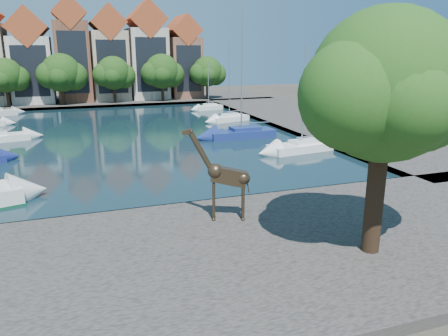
# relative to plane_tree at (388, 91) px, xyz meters

# --- Properties ---
(ground) EXTENTS (160.00, 160.00, 0.00)m
(ground) POSITION_rel_plane_tree_xyz_m (-7.62, 9.01, -7.67)
(ground) COLOR #38332B
(ground) RESTS_ON ground
(water_basin) EXTENTS (38.00, 50.00, 0.08)m
(water_basin) POSITION_rel_plane_tree_xyz_m (-7.62, 33.01, -7.63)
(water_basin) COLOR black
(water_basin) RESTS_ON ground
(near_quay) EXTENTS (50.00, 14.00, 0.50)m
(near_quay) POSITION_rel_plane_tree_xyz_m (-7.62, 2.01, -7.42)
(near_quay) COLOR #4E4944
(near_quay) RESTS_ON ground
(far_quay) EXTENTS (60.00, 16.00, 0.50)m
(far_quay) POSITION_rel_plane_tree_xyz_m (-7.62, 65.01, -7.42)
(far_quay) COLOR #4E4944
(far_quay) RESTS_ON ground
(right_quay) EXTENTS (14.00, 52.00, 0.50)m
(right_quay) POSITION_rel_plane_tree_xyz_m (17.38, 33.01, -7.42)
(right_quay) COLOR #4E4944
(right_quay) RESTS_ON ground
(plane_tree) EXTENTS (8.32, 6.40, 10.62)m
(plane_tree) POSITION_rel_plane_tree_xyz_m (0.00, 0.00, 0.00)
(plane_tree) COLOR #332114
(plane_tree) RESTS_ON near_quay
(townhouse_west_inner) EXTENTS (6.43, 9.18, 15.15)m
(townhouse_west_inner) POSITION_rel_plane_tree_xyz_m (-18.12, 64.99, -0.32)
(townhouse_west_inner) COLOR beige
(townhouse_west_inner) RESTS_ON far_quay
(townhouse_center) EXTENTS (5.44, 9.18, 16.93)m
(townhouse_center) POSITION_rel_plane_tree_xyz_m (-11.62, 64.99, 0.69)
(townhouse_center) COLOR brown
(townhouse_center) RESTS_ON far_quay
(townhouse_east_inner) EXTENTS (5.94, 9.18, 15.79)m
(townhouse_east_inner) POSITION_rel_plane_tree_xyz_m (-5.62, 64.99, 0.06)
(townhouse_east_inner) COLOR tan
(townhouse_east_inner) RESTS_ON far_quay
(townhouse_east_mid) EXTENTS (6.43, 9.18, 16.65)m
(townhouse_east_mid) POSITION_rel_plane_tree_xyz_m (0.88, 64.99, 0.43)
(townhouse_east_mid) COLOR beige
(townhouse_east_mid) RESTS_ON far_quay
(townhouse_east_end) EXTENTS (5.44, 9.18, 14.43)m
(townhouse_east_end) POSITION_rel_plane_tree_xyz_m (7.38, 64.99, -0.56)
(townhouse_east_end) COLOR brown
(townhouse_east_end) RESTS_ON far_quay
(far_tree_west) EXTENTS (6.76, 5.20, 7.36)m
(far_tree_west) POSITION_rel_plane_tree_xyz_m (-21.52, 59.50, -2.60)
(far_tree_west) COLOR #332114
(far_tree_west) RESTS_ON far_quay
(far_tree_mid_west) EXTENTS (7.80, 6.00, 8.00)m
(far_tree_mid_west) POSITION_rel_plane_tree_xyz_m (-13.51, 59.50, -2.38)
(far_tree_mid_west) COLOR #332114
(far_tree_mid_west) RESTS_ON far_quay
(far_tree_mid_east) EXTENTS (7.02, 5.40, 7.52)m
(far_tree_mid_east) POSITION_rel_plane_tree_xyz_m (-5.52, 59.50, -2.54)
(far_tree_mid_east) COLOR #332114
(far_tree_mid_east) RESTS_ON far_quay
(far_tree_east) EXTENTS (7.54, 5.80, 7.84)m
(far_tree_east) POSITION_rel_plane_tree_xyz_m (2.49, 59.50, -2.43)
(far_tree_east) COLOR #332114
(far_tree_east) RESTS_ON far_quay
(far_tree_far_east) EXTENTS (6.76, 5.20, 7.36)m
(far_tree_far_east) POSITION_rel_plane_tree_xyz_m (10.48, 59.50, -2.60)
(far_tree_far_east) COLOR #332114
(far_tree_far_east) RESTS_ON far_quay
(giraffe_statue) EXTENTS (3.37, 1.43, 4.92)m
(giraffe_statue) POSITION_rel_plane_tree_xyz_m (-5.17, 5.72, -4.75)
(giraffe_statue) COLOR #382B1C
(giraffe_statue) RESTS_ON near_quay
(sailboat_right_a) EXTENTS (6.68, 3.07, 9.48)m
(sailboat_right_a) POSITION_rel_plane_tree_xyz_m (7.38, 19.97, -7.04)
(sailboat_right_a) COLOR white
(sailboat_right_a) RESTS_ON water_basin
(sailboat_right_b) EXTENTS (7.23, 2.77, 14.37)m
(sailboat_right_b) POSITION_rel_plane_tree_xyz_m (4.38, 27.69, -6.94)
(sailboat_right_b) COLOR navy
(sailboat_right_b) RESTS_ON water_basin
(sailboat_right_c) EXTENTS (5.57, 3.29, 10.05)m
(sailboat_right_c) POSITION_rel_plane_tree_xyz_m (6.79, 38.13, -7.05)
(sailboat_right_c) COLOR white
(sailboat_right_c) RESTS_ON water_basin
(sailboat_right_d) EXTENTS (4.60, 2.57, 7.11)m
(sailboat_right_d) POSITION_rel_plane_tree_xyz_m (7.38, 49.19, -7.08)
(sailboat_right_d) COLOR white
(sailboat_right_d) RESTS_ON water_basin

